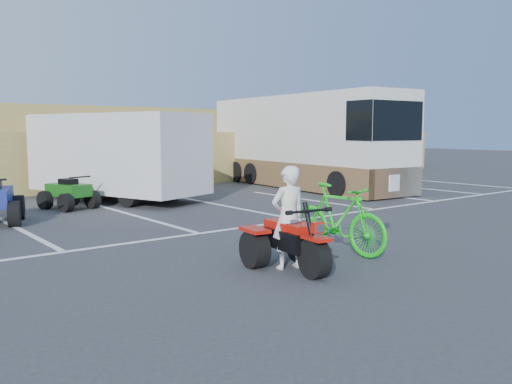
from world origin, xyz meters
TOP-DOWN VIEW (x-y plane):
  - ground at (0.00, 0.00)m, footprint 100.00×100.00m
  - parking_stripes at (0.87, 4.07)m, footprint 28.00×5.16m
  - grass_embankment at (0.00, 15.48)m, footprint 40.00×8.50m
  - red_trike_atv at (-0.45, -0.90)m, footprint 1.32×1.63m
  - rider at (-0.43, -0.75)m, footprint 0.61×0.44m
  - green_dirt_bike at (0.92, -0.49)m, footprint 0.71×1.98m
  - cargo_trailer at (0.94, 8.37)m, footprint 3.84×5.84m
  - rv_motorhome at (7.97, 7.87)m, footprint 3.12×9.21m
  - quad_atv_green at (-0.84, 7.48)m, footprint 1.35×1.59m

SIDE VIEW (x-z plane):
  - ground at x=0.00m, z-range 0.00..0.00m
  - red_trike_atv at x=-0.45m, z-range -0.48..0.48m
  - quad_atv_green at x=-0.84m, z-range -0.45..0.45m
  - parking_stripes at x=0.87m, z-range 0.00..0.01m
  - green_dirt_bike at x=0.92m, z-range 0.00..1.16m
  - rider at x=-0.43m, z-range 0.00..1.54m
  - cargo_trailer at x=0.94m, z-range 0.10..2.64m
  - rv_motorhome at x=7.97m, z-range -0.21..3.03m
  - grass_embankment at x=0.00m, z-range -0.13..2.97m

